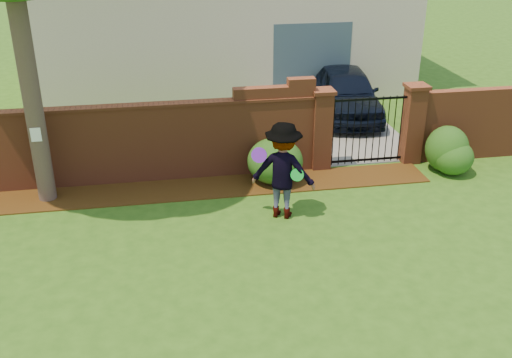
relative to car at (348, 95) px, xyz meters
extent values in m
cube|color=#2F5B16|center=(-4.11, -7.29, -0.70)|extent=(80.00, 80.00, 0.01)
cube|color=#38200A|center=(-5.06, -3.95, -0.68)|extent=(11.10, 1.08, 0.03)
cube|color=brown|center=(-6.26, -3.29, 0.16)|extent=(8.70, 0.25, 1.70)
cube|color=brown|center=(-2.81, -3.29, 1.16)|extent=(1.80, 0.25, 0.30)
cube|color=brown|center=(-2.21, -3.29, 1.39)|extent=(0.60, 0.25, 0.16)
cube|color=brown|center=(-6.26, -3.29, 1.04)|extent=(8.70, 0.31, 0.06)
cube|color=brown|center=(2.49, -3.29, 0.16)|extent=(4.00, 0.25, 1.70)
cube|color=brown|center=(-1.71, -3.29, 0.21)|extent=(0.42, 0.42, 1.80)
cube|color=brown|center=(-1.71, -3.29, 1.15)|extent=(0.50, 0.50, 0.08)
cube|color=brown|center=(0.49, -3.29, 0.21)|extent=(0.42, 0.42, 1.80)
cube|color=brown|center=(0.49, -3.29, 1.15)|extent=(0.50, 0.50, 0.08)
cylinder|color=black|center=(-1.42, -3.29, 0.16)|extent=(0.02, 0.02, 1.60)
cylinder|color=black|center=(-1.26, -3.29, 0.16)|extent=(0.02, 0.02, 1.60)
cylinder|color=black|center=(-1.10, -3.29, 0.16)|extent=(0.02, 0.02, 1.60)
cylinder|color=black|center=(-0.94, -3.29, 0.16)|extent=(0.02, 0.02, 1.60)
cylinder|color=black|center=(-0.77, -3.29, 0.16)|extent=(0.02, 0.02, 1.60)
cylinder|color=black|center=(-0.61, -3.29, 0.16)|extent=(0.02, 0.02, 1.60)
cylinder|color=black|center=(-0.45, -3.29, 0.16)|extent=(0.02, 0.02, 1.60)
cylinder|color=black|center=(-0.29, -3.29, 0.16)|extent=(0.02, 0.02, 1.60)
cylinder|color=black|center=(-0.13, -3.29, 0.16)|extent=(0.02, 0.02, 1.60)
cylinder|color=black|center=(0.03, -3.29, 0.16)|extent=(0.02, 0.02, 1.60)
cylinder|color=black|center=(0.20, -3.29, 0.16)|extent=(0.02, 0.02, 1.60)
cube|color=black|center=(-0.61, -3.29, -0.57)|extent=(1.78, 0.03, 0.05)
cube|color=black|center=(-0.61, -3.29, 0.91)|extent=(1.78, 0.03, 0.05)
cube|color=gray|center=(-0.61, 0.71, -0.69)|extent=(3.20, 8.00, 0.01)
cube|color=#384C5B|center=(-0.61, 1.76, 0.51)|extent=(2.40, 0.12, 2.40)
imported|color=black|center=(0.00, 0.00, 0.00)|extent=(2.08, 4.21, 1.38)
cylinder|color=#443229|center=(-7.71, -3.89, 2.81)|extent=(0.36, 0.36, 7.00)
cube|color=white|center=(-7.71, -4.08, 0.81)|extent=(0.20, 0.01, 0.28)
ellipsoid|color=#184B16|center=(-2.89, -3.87, -0.19)|extent=(1.22, 1.22, 1.00)
ellipsoid|color=#184B16|center=(1.08, -3.93, -0.16)|extent=(0.97, 0.97, 1.07)
ellipsoid|color=#184B16|center=(1.15, -4.12, -0.29)|extent=(0.90, 0.90, 0.80)
imported|color=gray|center=(-3.08, -5.44, 0.27)|extent=(1.43, 1.17, 1.93)
cylinder|color=purple|center=(-3.53, -5.42, 0.63)|extent=(0.31, 0.18, 0.30)
cylinder|color=green|center=(-2.85, -5.69, 0.29)|extent=(0.26, 0.13, 0.25)
camera|label=1|loc=(-5.37, -15.55, 4.91)|focal=41.85mm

